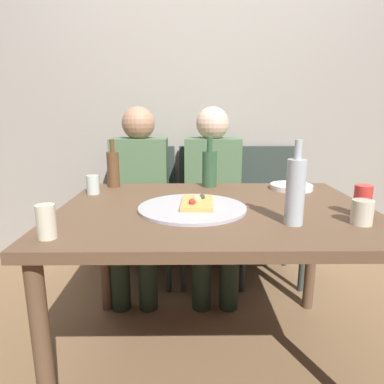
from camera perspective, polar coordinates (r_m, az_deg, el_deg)
ground_plane at (r=1.80m, az=3.45°, el=-25.81°), size 8.00×8.00×0.00m
back_wall at (r=2.51m, az=2.06°, el=17.04°), size 6.00×0.10×2.60m
dining_table at (r=1.48m, az=3.81°, el=-5.51°), size 1.31×0.96×0.74m
pizza_tray at (r=1.41m, az=0.04°, el=-2.68°), size 0.45×0.45×0.01m
pizza_slice_last at (r=1.42m, az=0.87°, el=-1.77°), size 0.14×0.23×0.05m
wine_bottle at (r=1.86m, az=-13.06°, el=3.90°), size 0.06×0.06×0.25m
beer_bottle at (r=1.25m, az=16.90°, el=0.20°), size 0.07×0.07×0.30m
water_bottle at (r=1.82m, az=2.82°, el=4.09°), size 0.08×0.08×0.27m
tumbler_near at (r=1.36m, az=26.60°, el=-3.05°), size 0.08×0.08×0.09m
tumbler_far at (r=1.17m, az=-23.21°, el=-4.59°), size 0.06×0.06×0.11m
wine_glass at (r=1.73m, az=-16.24°, el=1.18°), size 0.06×0.06×0.09m
soda_can at (r=1.46m, az=26.63°, el=-1.34°), size 0.07×0.07×0.12m
plate_stack at (r=1.84m, az=16.29°, el=0.84°), size 0.22×0.22×0.03m
chair_left at (r=2.38m, az=-8.28°, el=-2.01°), size 0.44×0.44×0.90m
chair_middle at (r=2.36m, az=3.17°, el=-1.99°), size 0.44×0.44×0.90m
chair_right at (r=2.42m, az=12.21°, el=-1.93°), size 0.44×0.44×0.90m
guest_in_sweater at (r=2.20m, az=-8.90°, el=0.16°), size 0.36×0.56×1.17m
guest_in_beanie at (r=2.19m, az=3.47°, el=0.19°), size 0.36×0.56×1.17m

